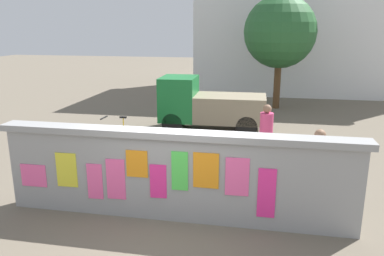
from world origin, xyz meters
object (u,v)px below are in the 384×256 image
Objects in this scene: auto_rickshaw_truck at (207,105)px; bicycle_near at (119,135)px; motorcycle at (117,164)px; person_walking at (266,129)px; tree_roadside at (280,32)px; person_bystander at (318,161)px.

auto_rickshaw_truck reaches higher than bicycle_near.
motorcycle is 1.10× the size of bicycle_near.
person_walking is (3.36, 1.88, 0.52)m from motorcycle.
tree_roadside is at bearing 86.64° from person_walking.
person_walking is at bearing -57.45° from auto_rickshaw_truck.
person_walking is at bearing -9.78° from bicycle_near.
person_walking is at bearing 29.23° from motorcycle.
auto_rickshaw_truck is 2.12× the size of bicycle_near.
tree_roadside reaches higher than person_walking.
tree_roadside is (2.47, 4.27, 2.39)m from auto_rickshaw_truck.
auto_rickshaw_truck reaches higher than motorcycle.
bicycle_near is at bearing -133.29° from auto_rickshaw_truck.
person_bystander is at bearing -86.66° from tree_roadside.
motorcycle is at bearing -112.16° from tree_roadside.
auto_rickshaw_truck is at bearing -120.02° from tree_roadside.
tree_roadside is (-0.57, 9.71, 2.31)m from person_bystander.
auto_rickshaw_truck is 3.39m from bicycle_near.
auto_rickshaw_truck is 5.48m from tree_roadside.
person_walking is 0.33× the size of tree_roadside.
person_walking is 1.00× the size of person_bystander.
auto_rickshaw_truck is at bearing 46.71° from bicycle_near.
auto_rickshaw_truck is 2.24× the size of person_walking.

